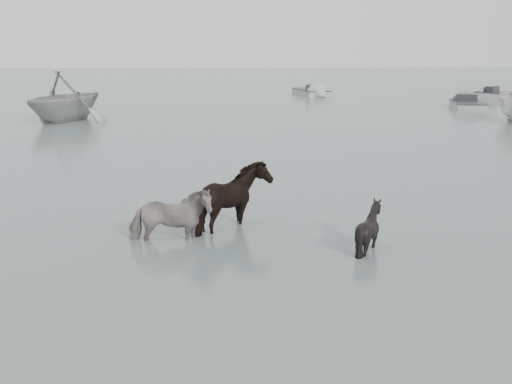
# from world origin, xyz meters

# --- Properties ---
(ground) EXTENTS (140.00, 140.00, 0.00)m
(ground) POSITION_xyz_m (0.00, 0.00, 0.00)
(ground) COLOR #4C5B57
(ground) RESTS_ON ground
(pony_pinto) EXTENTS (1.74, 0.86, 1.44)m
(pony_pinto) POSITION_xyz_m (-1.70, 1.72, 0.72)
(pony_pinto) COLOR black
(pony_pinto) RESTS_ON ground
(pony_dark) EXTENTS (1.81, 1.97, 1.65)m
(pony_dark) POSITION_xyz_m (-0.39, 2.51, 0.83)
(pony_dark) COLOR black
(pony_dark) RESTS_ON ground
(pony_black) EXTENTS (1.31, 1.24, 1.16)m
(pony_black) POSITION_xyz_m (2.23, 1.05, 0.58)
(pony_black) COLOR black
(pony_black) RESTS_ON ground
(rowboat_trail) EXTENTS (5.99, 6.24, 2.54)m
(rowboat_trail) POSITION_xyz_m (-8.32, 20.69, 1.27)
(rowboat_trail) COLOR gray
(rowboat_trail) RESTS_ON ground
(skiff_port) EXTENTS (2.43, 4.79, 0.75)m
(skiff_port) POSITION_xyz_m (13.14, 24.99, 0.38)
(skiff_port) COLOR gray
(skiff_port) RESTS_ON ground
(skiff_mid) EXTENTS (2.70, 5.18, 0.75)m
(skiff_mid) POSITION_xyz_m (5.34, 33.58, 0.38)
(skiff_mid) COLOR #999B98
(skiff_mid) RESTS_ON ground
(skiff_star) EXTENTS (3.97, 3.95, 0.75)m
(skiff_star) POSITION_xyz_m (17.40, 30.79, 0.38)
(skiff_star) COLOR #AAAAA5
(skiff_star) RESTS_ON ground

